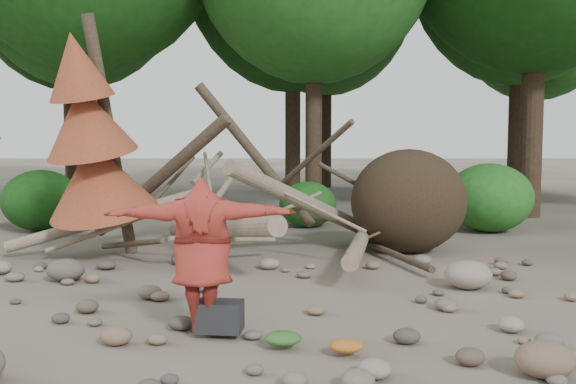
{
  "coord_description": "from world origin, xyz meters",
  "views": [
    {
      "loc": [
        0.27,
        -7.82,
        2.19
      ],
      "look_at": [
        0.3,
        1.5,
        1.4
      ],
      "focal_mm": 40.0,
      "sensor_mm": 36.0,
      "label": 1
    }
  ],
  "objects": [
    {
      "name": "ground",
      "position": [
        0.0,
        0.0,
        0.0
      ],
      "size": [
        120.0,
        120.0,
        0.0
      ],
      "primitive_type": "plane",
      "color": "#514C44",
      "rests_on": "ground"
    },
    {
      "name": "deadfall_pile",
      "position": [
        2.02,
        4.24,
        0.95
      ],
      "size": [
        8.55,
        5.24,
        3.3
      ],
      "color": "#332619",
      "rests_on": "ground"
    },
    {
      "name": "dead_conifer",
      "position": [
        -3.12,
        3.37,
        2.11
      ],
      "size": [
        2.06,
        2.16,
        4.35
      ],
      "color": "#4C3F30",
      "rests_on": "ground"
    },
    {
      "name": "bush_left",
      "position": [
        -5.5,
        7.2,
        0.72
      ],
      "size": [
        1.8,
        1.8,
        1.44
      ],
      "primitive_type": "ellipsoid",
      "color": "#164612",
      "rests_on": "ground"
    },
    {
      "name": "bush_mid",
      "position": [
        0.8,
        7.8,
        0.56
      ],
      "size": [
        1.4,
        1.4,
        1.12
      ],
      "primitive_type": "ellipsoid",
      "color": "#1E591A",
      "rests_on": "ground"
    },
    {
      "name": "bush_right",
      "position": [
        5.0,
        7.0,
        0.8
      ],
      "size": [
        2.0,
        2.0,
        1.6
      ],
      "primitive_type": "ellipsoid",
      "color": "#266A21",
      "rests_on": "ground"
    },
    {
      "name": "frisbee_thrower",
      "position": [
        -0.66,
        -0.89,
        0.92
      ],
      "size": [
        3.25,
        0.89,
        2.14
      ],
      "color": "maroon",
      "rests_on": "ground"
    },
    {
      "name": "backpack",
      "position": [
        -0.47,
        -0.88,
        0.17
      ],
      "size": [
        0.54,
        0.39,
        0.33
      ],
      "primitive_type": "cube",
      "rotation": [
        0.0,
        0.0,
        -0.12
      ],
      "color": "black",
      "rests_on": "ground"
    },
    {
      "name": "cloth_green",
      "position": [
        0.24,
        -1.34,
        0.07
      ],
      "size": [
        0.39,
        0.32,
        0.14
      ],
      "primitive_type": "ellipsoid",
      "color": "#2B5D25",
      "rests_on": "ground"
    },
    {
      "name": "cloth_orange",
      "position": [
        0.87,
        -1.56,
        0.06
      ],
      "size": [
        0.34,
        0.28,
        0.12
      ],
      "primitive_type": "ellipsoid",
      "color": "#A65A1C",
      "rests_on": "ground"
    },
    {
      "name": "boulder_front_right",
      "position": [
        2.64,
        -2.11,
        0.16
      ],
      "size": [
        0.55,
        0.49,
        0.33
      ],
      "primitive_type": "ellipsoid",
      "color": "brown",
      "rests_on": "ground"
    },
    {
      "name": "boulder_mid_right",
      "position": [
        2.92,
        1.34,
        0.21
      ],
      "size": [
        0.69,
        0.62,
        0.41
      ],
      "primitive_type": "ellipsoid",
      "color": "gray",
      "rests_on": "ground"
    },
    {
      "name": "boulder_mid_left",
      "position": [
        -3.1,
        1.85,
        0.17
      ],
      "size": [
        0.57,
        0.52,
        0.34
      ],
      "primitive_type": "ellipsoid",
      "color": "#575149",
      "rests_on": "ground"
    }
  ]
}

